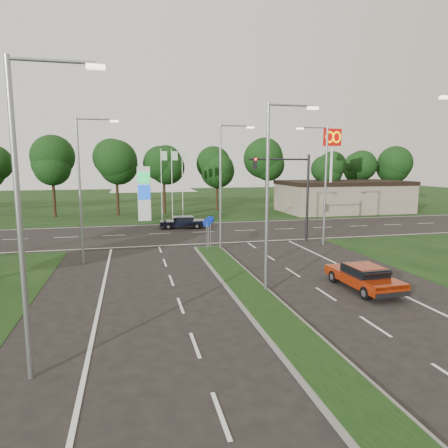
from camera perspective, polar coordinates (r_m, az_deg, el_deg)
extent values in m
plane|color=black|center=(14.46, 10.98, -16.94)|extent=(160.00, 160.00, 0.00)
cube|color=black|center=(67.37, -8.53, 3.09)|extent=(160.00, 50.00, 0.02)
cube|color=black|center=(36.81, -4.47, -1.23)|extent=(160.00, 12.00, 0.02)
cube|color=slate|center=(17.87, 5.63, -11.57)|extent=(2.00, 26.00, 0.12)
cube|color=gray|center=(55.36, 16.61, 3.77)|extent=(16.00, 9.00, 4.00)
cylinder|color=gray|center=(19.02, 6.16, 3.38)|extent=(0.16, 0.16, 9.00)
cylinder|color=gray|center=(19.53, 9.54, 16.39)|extent=(2.20, 0.10, 0.10)
cube|color=#FFF2CC|center=(19.96, 12.57, 15.84)|extent=(0.50, 0.22, 0.12)
cylinder|color=gray|center=(28.62, -0.52, 5.11)|extent=(0.16, 0.16, 9.00)
cylinder|color=gray|center=(28.96, 1.66, 13.86)|extent=(2.20, 0.10, 0.10)
cube|color=#FFF2CC|center=(29.26, 3.80, 13.59)|extent=(0.50, 0.22, 0.12)
cylinder|color=gray|center=(12.35, -27.17, -0.22)|extent=(0.16, 0.16, 9.00)
cylinder|color=gray|center=(12.33, -23.33, 20.63)|extent=(2.20, 0.10, 0.10)
cube|color=#FFF2CC|center=(12.18, -17.86, 20.57)|extent=(0.50, 0.22, 0.12)
cylinder|color=gray|center=(26.09, -19.89, 4.29)|extent=(0.16, 0.16, 9.00)
cylinder|color=gray|center=(26.08, -17.91, 14.07)|extent=(2.20, 0.10, 0.10)
cube|color=#FFF2CC|center=(26.01, -15.41, 13.96)|extent=(0.50, 0.22, 0.12)
cylinder|color=gray|center=(31.46, 14.27, 5.15)|extent=(0.16, 0.16, 9.00)
cylinder|color=gray|center=(31.04, 12.72, 13.29)|extent=(2.20, 0.10, 0.10)
cube|color=#FFF2CC|center=(30.58, 10.81, 13.24)|extent=(0.50, 0.22, 0.12)
cube|color=#FFF2CC|center=(18.73, 29.17, 15.51)|extent=(0.50, 0.22, 0.12)
cylinder|color=black|center=(33.09, 11.84, 3.64)|extent=(0.20, 0.20, 7.00)
cylinder|color=black|center=(32.01, 7.90, 9.14)|extent=(5.00, 0.14, 0.14)
cube|color=black|center=(31.34, 4.44, 8.66)|extent=(0.28, 0.28, 0.90)
sphere|color=#FF190C|center=(31.17, 4.55, 9.21)|extent=(0.20, 0.20, 0.20)
cylinder|color=gray|center=(28.31, -2.46, -1.87)|extent=(0.06, 0.06, 2.20)
cylinder|color=#0C26A5|center=(28.15, -2.47, 0.13)|extent=(0.56, 0.04, 0.56)
cylinder|color=gray|center=(29.33, -2.25, -1.51)|extent=(0.06, 0.06, 2.20)
cylinder|color=#0C26A5|center=(29.18, -2.26, 0.43)|extent=(0.56, 0.04, 0.56)
cylinder|color=gray|center=(30.07, -1.94, -1.26)|extent=(0.06, 0.06, 2.20)
cylinder|color=#0C26A5|center=(29.92, -1.95, 0.63)|extent=(0.56, 0.04, 0.56)
cube|color=silver|center=(45.00, -11.35, 4.24)|extent=(1.40, 0.30, 6.00)
cube|color=#0CA53F|center=(44.73, -11.40, 6.52)|extent=(1.30, 0.08, 1.20)
cube|color=#0C3FBF|center=(44.81, -11.34, 4.48)|extent=(1.30, 0.08, 1.60)
cylinder|color=silver|center=(46.05, -8.93, 5.64)|extent=(0.08, 0.08, 8.00)
cube|color=#B2D8B2|center=(46.04, -8.58, 9.63)|extent=(0.70, 0.02, 1.00)
cylinder|color=silver|center=(46.16, -7.43, 5.68)|extent=(0.08, 0.08, 8.00)
cube|color=#B2D8B2|center=(46.16, -7.07, 9.66)|extent=(0.70, 0.02, 1.00)
cylinder|color=silver|center=(46.30, -5.95, 5.71)|extent=(0.08, 0.08, 8.00)
cube|color=#B2D8B2|center=(46.30, -5.58, 9.68)|extent=(0.70, 0.02, 1.00)
cylinder|color=silver|center=(49.78, 15.03, 6.81)|extent=(0.30, 0.30, 10.00)
cube|color=#BF0C07|center=(49.87, 15.22, 11.86)|extent=(2.20, 0.35, 2.00)
torus|color=#FFC600|center=(49.47, 14.88, 11.91)|extent=(1.06, 0.16, 1.06)
torus|color=#FFC600|center=(49.89, 15.81, 11.84)|extent=(1.06, 0.16, 1.06)
cylinder|color=black|center=(52.31, -7.20, 4.02)|extent=(0.36, 0.36, 4.40)
sphere|color=black|center=(52.16, -7.29, 8.73)|extent=(6.00, 6.00, 6.00)
sphere|color=black|center=(52.01, -6.95, 9.84)|extent=(4.80, 4.80, 4.80)
cube|color=maroon|center=(21.24, 19.28, -7.34)|extent=(1.95, 4.52, 0.46)
cube|color=black|center=(21.06, 19.47, -6.26)|extent=(1.61, 2.01, 0.43)
cube|color=maroon|center=(21.00, 19.50, -5.69)|extent=(1.50, 1.65, 0.04)
cylinder|color=black|center=(22.03, 15.34, -7.26)|extent=(0.22, 0.63, 0.63)
cylinder|color=black|center=(22.90, 18.98, -6.83)|extent=(0.22, 0.63, 0.63)
cylinder|color=black|center=(19.72, 19.55, -9.30)|extent=(0.22, 0.63, 0.63)
cylinder|color=black|center=(20.68, 23.41, -8.69)|extent=(0.22, 0.63, 0.63)
cube|color=black|center=(39.32, -5.95, 0.16)|extent=(4.44, 2.23, 0.44)
cube|color=black|center=(39.26, -5.83, 0.76)|extent=(2.04, 1.69, 0.41)
cube|color=black|center=(39.24, -5.84, 1.06)|extent=(1.69, 1.56, 0.04)
cylinder|color=black|center=(38.58, -7.96, -0.39)|extent=(0.62, 0.26, 0.60)
cylinder|color=black|center=(40.15, -7.91, -0.04)|extent=(0.62, 0.26, 0.60)
cylinder|color=black|center=(38.61, -3.90, -0.32)|extent=(0.62, 0.26, 0.60)
cylinder|color=black|center=(40.18, -4.01, 0.02)|extent=(0.62, 0.26, 0.60)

